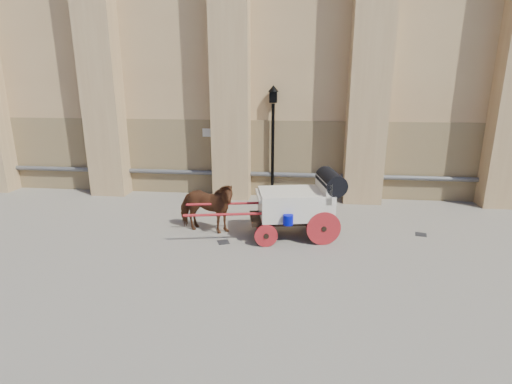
# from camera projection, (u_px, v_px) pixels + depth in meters

# --- Properties ---
(ground) EXTENTS (90.00, 90.00, 0.00)m
(ground) POSITION_uv_depth(u_px,v_px,m) (245.00, 231.00, 12.36)
(ground) COLOR slate
(ground) RESTS_ON ground
(horse) EXTENTS (2.04, 1.21, 1.62)m
(horse) POSITION_uv_depth(u_px,v_px,m) (206.00, 207.00, 12.09)
(horse) COLOR brown
(horse) RESTS_ON ground
(carriage) EXTENTS (4.70, 2.07, 1.99)m
(carriage) POSITION_uv_depth(u_px,v_px,m) (300.00, 202.00, 11.68)
(carriage) COLOR black
(carriage) RESTS_ON ground
(street_lamp) EXTENTS (0.40, 0.40, 4.32)m
(street_lamp) POSITION_uv_depth(u_px,v_px,m) (273.00, 139.00, 15.29)
(street_lamp) COLOR black
(street_lamp) RESTS_ON ground
(drain_grate_near) EXTENTS (0.42, 0.42, 0.01)m
(drain_grate_near) POSITION_uv_depth(u_px,v_px,m) (223.00, 242.00, 11.54)
(drain_grate_near) COLOR black
(drain_grate_near) RESTS_ON ground
(drain_grate_far) EXTENTS (0.38, 0.38, 0.01)m
(drain_grate_far) POSITION_uv_depth(u_px,v_px,m) (421.00, 234.00, 12.10)
(drain_grate_far) COLOR black
(drain_grate_far) RESTS_ON ground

